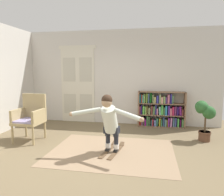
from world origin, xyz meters
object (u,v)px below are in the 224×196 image
at_px(person_skier, 109,119).
at_px(skis_pair, 113,150).
at_px(potted_plant, 205,114).
at_px(wicker_chair, 30,116).
at_px(bookshelf, 160,110).

bearing_deg(person_skier, skis_pair, 80.66).
bearing_deg(potted_plant, wicker_chair, -170.20).
bearing_deg(skis_pair, wicker_chair, 170.32).
height_order(bookshelf, person_skier, person_skier).
height_order(wicker_chair, potted_plant, wicker_chair).
bearing_deg(person_skier, potted_plant, 31.10).
relative_size(bookshelf, wicker_chair, 1.25).
bearing_deg(bookshelf, skis_pair, -115.38).
height_order(potted_plant, skis_pair, potted_plant).
distance_m(potted_plant, person_skier, 2.40).
relative_size(bookshelf, potted_plant, 1.43).
xyz_separation_m(bookshelf, person_skier, (-1.06, -2.36, 0.24)).
bearing_deg(wicker_chair, bookshelf, 30.59).
relative_size(wicker_chair, skis_pair, 1.20).
relative_size(wicker_chair, potted_plant, 1.15).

